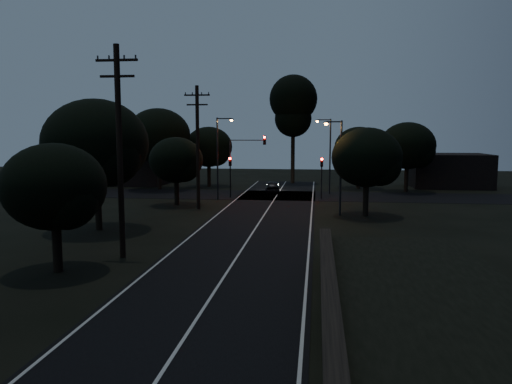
# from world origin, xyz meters

# --- Properties ---
(road_surface) EXTENTS (60.00, 70.00, 0.03)m
(road_surface) POSITION_xyz_m (0.00, 31.12, 0.01)
(road_surface) COLOR black
(road_surface) RESTS_ON ground
(retaining_wall) EXTENTS (6.93, 26.00, 1.60)m
(retaining_wall) POSITION_xyz_m (7.74, 3.00, 0.62)
(retaining_wall) COLOR black
(retaining_wall) RESTS_ON ground
(utility_pole_mid) EXTENTS (2.20, 0.30, 11.00)m
(utility_pole_mid) POSITION_xyz_m (-6.00, 15.00, 5.74)
(utility_pole_mid) COLOR black
(utility_pole_mid) RESTS_ON ground
(utility_pole_far) EXTENTS (2.20, 0.30, 10.50)m
(utility_pole_far) POSITION_xyz_m (-6.00, 32.00, 5.48)
(utility_pole_far) COLOR black
(utility_pole_far) RESTS_ON ground
(tree_left_b) EXTENTS (4.79, 4.79, 6.09)m
(tree_left_b) POSITION_xyz_m (-7.83, 11.90, 3.95)
(tree_left_b) COLOR black
(tree_left_b) RESTS_ON ground
(tree_left_c) EXTENTS (6.96, 6.96, 8.80)m
(tree_left_c) POSITION_xyz_m (-10.25, 21.86, 5.69)
(tree_left_c) COLOR black
(tree_left_c) RESTS_ON ground
(tree_left_d) EXTENTS (4.86, 4.86, 6.16)m
(tree_left_d) POSITION_xyz_m (-8.33, 33.90, 3.99)
(tree_left_d) COLOR black
(tree_left_d) RESTS_ON ground
(tree_far_nw) EXTENTS (5.74, 5.74, 7.28)m
(tree_far_nw) POSITION_xyz_m (-8.80, 49.88, 4.71)
(tree_far_nw) COLOR black
(tree_far_nw) RESTS_ON ground
(tree_far_w) EXTENTS (7.32, 7.32, 9.34)m
(tree_far_w) POSITION_xyz_m (-13.74, 45.85, 6.07)
(tree_far_w) COLOR black
(tree_far_w) RESTS_ON ground
(tree_far_ne) EXTENTS (5.73, 5.73, 7.25)m
(tree_far_ne) POSITION_xyz_m (9.20, 49.88, 4.69)
(tree_far_ne) COLOR black
(tree_far_ne) RESTS_ON ground
(tree_far_e) EXTENTS (6.08, 6.08, 7.71)m
(tree_far_e) POSITION_xyz_m (14.22, 46.88, 5.00)
(tree_far_e) COLOR black
(tree_far_e) RESTS_ON ground
(tree_right_a) EXTENTS (5.48, 5.48, 6.97)m
(tree_right_a) POSITION_xyz_m (8.19, 29.89, 4.52)
(tree_right_a) COLOR black
(tree_right_a) RESTS_ON ground
(tall_pine) EXTENTS (6.12, 6.12, 13.90)m
(tall_pine) POSITION_xyz_m (1.00, 55.00, 10.02)
(tall_pine) COLOR black
(tall_pine) RESTS_ON ground
(building_left) EXTENTS (10.00, 8.00, 4.40)m
(building_left) POSITION_xyz_m (-20.00, 52.00, 2.20)
(building_left) COLOR black
(building_left) RESTS_ON ground
(building_right) EXTENTS (9.00, 7.00, 4.00)m
(building_right) POSITION_xyz_m (20.00, 53.00, 2.00)
(building_right) COLOR black
(building_right) RESTS_ON ground
(signal_left) EXTENTS (0.28, 0.35, 4.10)m
(signal_left) POSITION_xyz_m (-4.60, 39.99, 2.84)
(signal_left) COLOR black
(signal_left) RESTS_ON ground
(signal_right) EXTENTS (0.28, 0.35, 4.10)m
(signal_right) POSITION_xyz_m (4.60, 39.99, 2.84)
(signal_right) COLOR black
(signal_right) RESTS_ON ground
(signal_mast) EXTENTS (3.70, 0.35, 6.25)m
(signal_mast) POSITION_xyz_m (-2.91, 39.99, 4.34)
(signal_mast) COLOR black
(signal_mast) RESTS_ON ground
(streetlight_a) EXTENTS (1.66, 0.26, 8.00)m
(streetlight_a) POSITION_xyz_m (-5.31, 38.00, 4.64)
(streetlight_a) COLOR black
(streetlight_a) RESTS_ON ground
(streetlight_b) EXTENTS (1.66, 0.26, 8.00)m
(streetlight_b) POSITION_xyz_m (5.31, 44.00, 4.64)
(streetlight_b) COLOR black
(streetlight_b) RESTS_ON ground
(streetlight_c) EXTENTS (1.46, 0.26, 7.50)m
(streetlight_c) POSITION_xyz_m (5.83, 30.00, 4.35)
(streetlight_c) COLOR black
(streetlight_c) RESTS_ON ground
(car) EXTENTS (1.88, 4.03, 1.33)m
(car) POSITION_xyz_m (-0.66, 44.32, 0.67)
(car) COLOR black
(car) RESTS_ON ground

